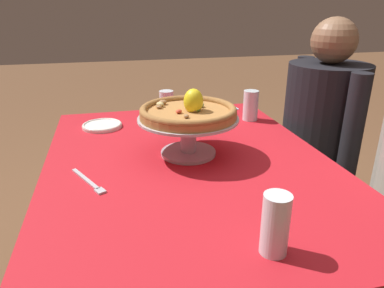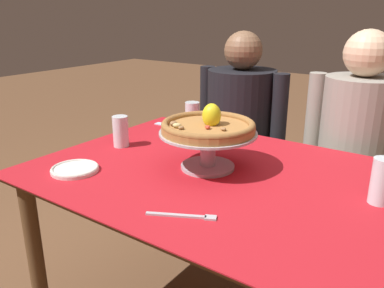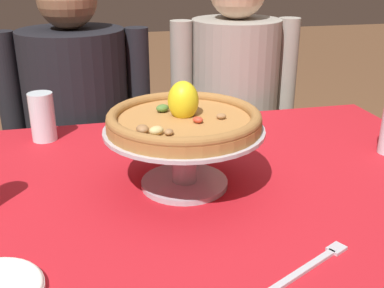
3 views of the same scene
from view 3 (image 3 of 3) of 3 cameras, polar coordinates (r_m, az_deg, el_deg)
name	(u,v)px [view 3 (image 3 of 3)]	position (r m, az deg, el deg)	size (l,w,h in m)	color
dining_table	(209,221)	(1.10, 2.05, -9.39)	(1.30, 0.96, 0.71)	brown
pizza_stand	(184,149)	(1.02, -0.96, -0.63)	(0.35, 0.35, 0.14)	#B7B7C1
pizza	(184,118)	(0.99, -1.01, 3.15)	(0.33, 0.33, 0.10)	#AD753D
water_glass_back_left	(43,120)	(1.35, -17.76, 2.83)	(0.07, 0.07, 0.13)	silver
dinner_fork	(312,264)	(0.82, 14.46, -14.07)	(0.18, 0.11, 0.01)	#B7B7C1
diner_left	(81,144)	(1.72, -13.42, 0.01)	(0.51, 0.36, 1.16)	maroon
diner_right	(233,129)	(1.82, 5.03, 1.80)	(0.48, 0.33, 1.18)	#1E3833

